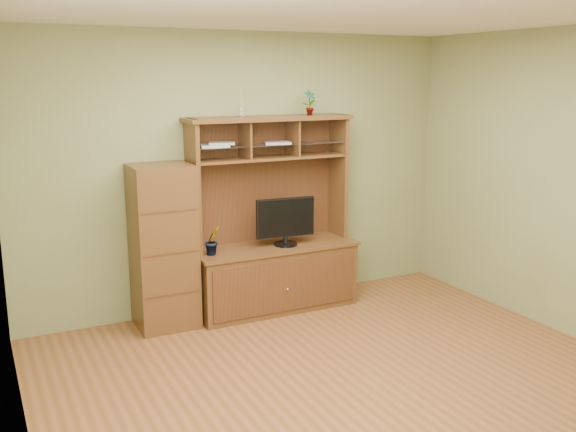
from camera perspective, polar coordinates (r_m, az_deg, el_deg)
room at (r=4.61m, az=5.75°, el=0.69°), size 4.54×4.04×2.74m
media_hutch at (r=6.37m, az=-1.33°, el=-3.65°), size 1.66×0.61×1.90m
monitor at (r=6.25m, az=-0.21°, el=-0.41°), size 0.59×0.23×0.47m
orchid_plant at (r=5.98m, az=-6.72°, el=-2.16°), size 0.18×0.16×0.27m
top_plant at (r=6.40m, az=1.92°, el=10.07°), size 0.14×0.11×0.25m
reed_diffuser at (r=6.09m, az=-4.16°, el=9.79°), size 0.06×0.06×0.28m
magazines at (r=6.10m, az=-4.48°, el=6.40°), size 0.94×0.26×0.04m
side_cabinet at (r=5.95m, az=-11.01°, el=-2.71°), size 0.54×0.49×1.51m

